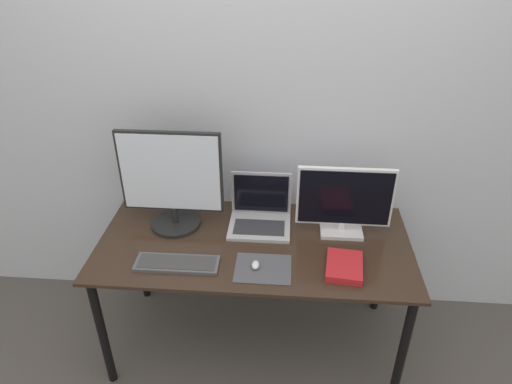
% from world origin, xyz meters
% --- Properties ---
extents(wall_back, '(7.00, 0.05, 2.50)m').
position_xyz_m(wall_back, '(0.00, 0.80, 1.25)').
color(wall_back, silver).
rests_on(wall_back, ground_plane).
extents(desk, '(1.56, 0.74, 0.71)m').
position_xyz_m(desk, '(0.00, 0.37, 0.63)').
color(desk, '#332319').
rests_on(desk, ground_plane).
extents(monitor_left, '(0.52, 0.26, 0.53)m').
position_xyz_m(monitor_left, '(-0.42, 0.49, 0.97)').
color(monitor_left, black).
rests_on(monitor_left, desk).
extents(monitor_right, '(0.47, 0.15, 0.37)m').
position_xyz_m(monitor_right, '(0.44, 0.49, 0.89)').
color(monitor_right, silver).
rests_on(monitor_right, desk).
extents(laptop, '(0.32, 0.26, 0.26)m').
position_xyz_m(laptop, '(0.02, 0.54, 0.77)').
color(laptop, '#ADADB2').
rests_on(laptop, desk).
extents(keyboard, '(0.39, 0.13, 0.02)m').
position_xyz_m(keyboard, '(-0.34, 0.16, 0.72)').
color(keyboard, '#4C4C51').
rests_on(keyboard, desk).
extents(mousepad, '(0.26, 0.21, 0.00)m').
position_xyz_m(mousepad, '(0.06, 0.17, 0.71)').
color(mousepad, '#47474C').
rests_on(mousepad, desk).
extents(mouse, '(0.04, 0.06, 0.03)m').
position_xyz_m(mouse, '(0.02, 0.17, 0.73)').
color(mouse, silver).
rests_on(mouse, mousepad).
extents(book, '(0.19, 0.23, 0.04)m').
position_xyz_m(book, '(0.43, 0.19, 0.73)').
color(book, red).
rests_on(book, desk).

